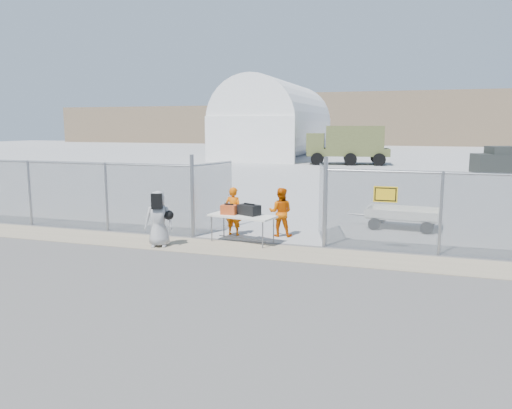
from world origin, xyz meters
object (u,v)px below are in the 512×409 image
(security_worker_left, at_px, (234,211))
(security_worker_right, at_px, (281,212))
(folding_table, at_px, (242,229))
(utility_trailer, at_px, (403,218))
(visitor, at_px, (159,219))

(security_worker_left, bearing_deg, security_worker_right, -162.26)
(folding_table, bearing_deg, security_worker_left, 136.36)
(security_worker_left, bearing_deg, utility_trailer, -145.47)
(security_worker_left, distance_m, security_worker_right, 1.44)
(folding_table, height_order, security_worker_right, security_worker_right)
(folding_table, height_order, utility_trailer, folding_table)
(security_worker_left, bearing_deg, visitor, 59.88)
(folding_table, relative_size, visitor, 1.21)
(visitor, bearing_deg, utility_trailer, 17.89)
(folding_table, distance_m, security_worker_right, 1.46)
(security_worker_left, height_order, utility_trailer, security_worker_left)
(folding_table, xyz_separation_m, utility_trailer, (4.34, 3.53, -0.05))
(visitor, distance_m, utility_trailer, 7.93)
(security_worker_right, bearing_deg, visitor, 32.34)
(folding_table, xyz_separation_m, visitor, (-2.05, -1.15, 0.38))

